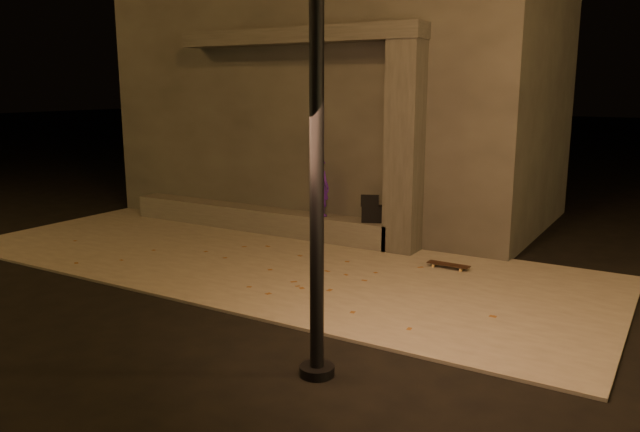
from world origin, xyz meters
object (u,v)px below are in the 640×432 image
Objects in this scene: backpack at (372,212)px; skateboard at (448,265)px; column at (405,148)px; skateboarder at (320,187)px.

backpack is 0.74× the size of skateboard.
column is at bearing -22.62° from backpack.
skateboarder is 2.13× the size of backpack.
column is 2.15m from skateboard.
skateboard is at bearing -43.70° from backpack.
skateboard is at bearing -30.90° from column.
column is 5.27× the size of skateboard.
column reaches higher than skateboard.
skateboarder is 1.58× the size of skateboard.
backpack is at bearing -180.00° from column.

